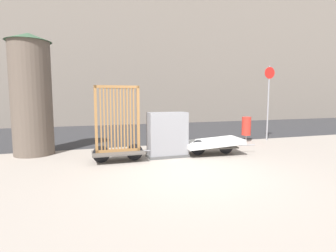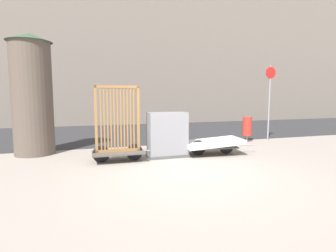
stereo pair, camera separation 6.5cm
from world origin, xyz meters
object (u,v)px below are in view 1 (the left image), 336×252
(utility_cabinet, at_px, (167,136))
(trash_bin, at_px, (246,126))
(sign_post, at_px, (269,95))
(advertising_column, at_px, (31,94))
(bike_cart_with_mattress, at_px, (212,143))
(bike_cart_with_bedframe, at_px, (118,135))

(utility_cabinet, relative_size, trash_bin, 1.34)
(utility_cabinet, height_order, sign_post, sign_post)
(trash_bin, height_order, sign_post, sign_post)
(advertising_column, bearing_deg, trash_bin, 0.00)
(utility_cabinet, xyz_separation_m, advertising_column, (-3.66, 1.54, 1.19))
(bike_cart_with_mattress, relative_size, utility_cabinet, 1.77)
(trash_bin, bearing_deg, utility_cabinet, -157.27)
(sign_post, distance_m, advertising_column, 8.29)
(sign_post, xyz_separation_m, advertising_column, (-8.29, 0.01, 0.01))
(bike_cart_with_mattress, height_order, trash_bin, trash_bin)
(sign_post, bearing_deg, bike_cart_with_bedframe, -164.73)
(trash_bin, bearing_deg, bike_cart_with_bedframe, -161.96)
(bike_cart_with_mattress, bearing_deg, trash_bin, 42.69)
(utility_cabinet, height_order, trash_bin, utility_cabinet)
(bike_cart_with_bedframe, xyz_separation_m, trash_bin, (5.07, 1.65, -0.11))
(bike_cart_with_bedframe, distance_m, bike_cart_with_mattress, 2.79)
(bike_cart_with_mattress, relative_size, sign_post, 0.78)
(bike_cart_with_bedframe, bearing_deg, advertising_column, 144.79)
(bike_cart_with_mattress, xyz_separation_m, utility_cabinet, (-1.37, 0.11, 0.26))
(advertising_column, bearing_deg, utility_cabinet, -22.79)
(utility_cabinet, relative_size, advertising_column, 0.36)
(advertising_column, bearing_deg, bike_cart_with_bedframe, -36.08)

